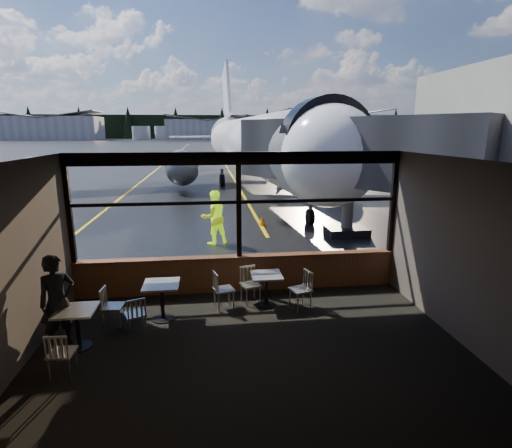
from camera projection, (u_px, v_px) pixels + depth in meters
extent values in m
plane|color=black|center=(208.00, 144.00, 126.16)|extent=(520.00, 520.00, 0.00)
cube|color=black|center=(253.00, 353.00, 7.31)|extent=(8.00, 6.00, 0.01)
cube|color=#38332D|center=(253.00, 161.00, 6.51)|extent=(8.00, 6.00, 0.04)
cube|color=#4F453F|center=(7.00, 273.00, 6.43)|extent=(0.04, 6.00, 3.50)
cube|color=#4F453F|center=(467.00, 255.00, 7.38)|extent=(0.04, 6.00, 3.50)
cube|color=#4F453F|center=(287.00, 359.00, 4.01)|extent=(8.00, 0.04, 3.50)
cube|color=#5A301B|center=(239.00, 274.00, 10.11)|extent=(8.00, 0.28, 0.90)
cube|color=black|center=(238.00, 158.00, 9.44)|extent=(8.00, 0.18, 0.30)
cube|color=black|center=(69.00, 210.00, 9.24)|extent=(0.12, 0.12, 2.60)
cube|color=black|center=(239.00, 206.00, 9.71)|extent=(0.12, 0.12, 2.60)
cube|color=black|center=(393.00, 202.00, 10.18)|extent=(0.12, 0.12, 2.60)
cube|color=black|center=(239.00, 202.00, 9.68)|extent=(8.00, 0.10, 0.08)
imported|color=black|center=(58.00, 302.00, 7.39)|extent=(0.78, 0.74, 1.79)
imported|color=#BFF219|center=(214.00, 217.00, 14.25)|extent=(1.14, 1.02, 1.93)
cone|color=orange|center=(262.00, 221.00, 17.09)|extent=(0.31, 0.31, 0.43)
cylinder|color=silver|center=(141.00, 133.00, 181.83)|extent=(8.00, 8.00, 6.00)
cylinder|color=silver|center=(164.00, 133.00, 183.02)|extent=(8.00, 8.00, 6.00)
cylinder|color=silver|center=(186.00, 133.00, 184.20)|extent=(8.00, 8.00, 6.00)
cube|color=black|center=(207.00, 127.00, 211.76)|extent=(360.00, 3.00, 12.00)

